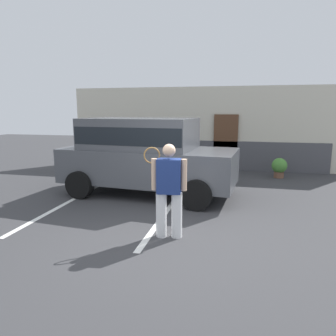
# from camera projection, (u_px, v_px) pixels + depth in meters

# --- Properties ---
(ground_plane) EXTENTS (40.00, 40.00, 0.00)m
(ground_plane) POSITION_uv_depth(u_px,v_px,m) (162.00, 238.00, 5.57)
(ground_plane) COLOR #38383A
(parking_stripe_0) EXTENTS (0.12, 4.40, 0.01)m
(parking_stripe_0) POSITION_uv_depth(u_px,v_px,m) (67.00, 203.00, 7.62)
(parking_stripe_0) COLOR silver
(parking_stripe_0) RESTS_ON ground_plane
(parking_stripe_1) EXTENTS (0.12, 4.40, 0.01)m
(parking_stripe_1) POSITION_uv_depth(u_px,v_px,m) (167.00, 210.00, 7.06)
(parking_stripe_1) COLOR silver
(parking_stripe_1) RESTS_ON ground_plane
(house_frontage) EXTENTS (10.72, 0.40, 3.13)m
(house_frontage) POSITION_uv_depth(u_px,v_px,m) (206.00, 131.00, 11.97)
(house_frontage) COLOR beige
(house_frontage) RESTS_ON ground_plane
(parked_suv) EXTENTS (4.76, 2.51, 2.05)m
(parked_suv) POSITION_uv_depth(u_px,v_px,m) (145.00, 152.00, 8.29)
(parked_suv) COLOR #4C4F54
(parked_suv) RESTS_ON ground_plane
(tennis_player_man) EXTENTS (0.77, 0.30, 1.69)m
(tennis_player_man) POSITION_uv_depth(u_px,v_px,m) (169.00, 189.00, 5.45)
(tennis_player_man) COLOR white
(tennis_player_man) RESTS_ON ground_plane
(potted_plant_by_porch) EXTENTS (0.51, 0.51, 0.67)m
(potted_plant_by_porch) POSITION_uv_depth(u_px,v_px,m) (279.00, 167.00, 10.42)
(potted_plant_by_porch) COLOR brown
(potted_plant_by_porch) RESTS_ON ground_plane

